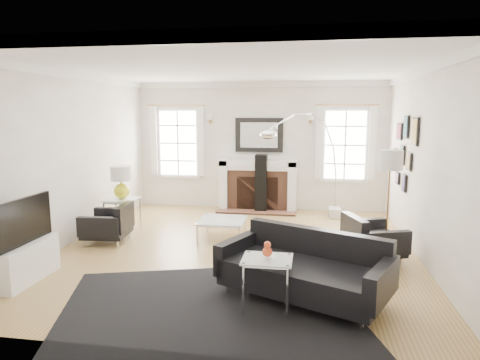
% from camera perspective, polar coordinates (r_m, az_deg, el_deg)
% --- Properties ---
extents(floor, '(6.00, 6.00, 0.00)m').
position_cam_1_polar(floor, '(6.85, -0.51, -9.22)').
color(floor, olive).
rests_on(floor, ground).
extents(back_wall, '(5.50, 0.04, 2.80)m').
position_cam_1_polar(back_wall, '(9.50, 2.58, 4.52)').
color(back_wall, white).
rests_on(back_wall, floor).
extents(front_wall, '(5.50, 0.04, 2.80)m').
position_cam_1_polar(front_wall, '(3.66, -8.61, -2.78)').
color(front_wall, white).
rests_on(front_wall, floor).
extents(left_wall, '(0.04, 6.00, 2.80)m').
position_cam_1_polar(left_wall, '(7.52, -21.67, 2.71)').
color(left_wall, white).
rests_on(left_wall, floor).
extents(right_wall, '(0.04, 6.00, 2.80)m').
position_cam_1_polar(right_wall, '(6.66, 23.50, 1.86)').
color(right_wall, white).
rests_on(right_wall, floor).
extents(ceiling, '(5.50, 6.00, 0.02)m').
position_cam_1_polar(ceiling, '(6.54, -0.55, 14.78)').
color(ceiling, white).
rests_on(ceiling, back_wall).
extents(crown_molding, '(5.50, 6.00, 0.12)m').
position_cam_1_polar(crown_molding, '(6.53, -0.55, 14.26)').
color(crown_molding, white).
rests_on(crown_molding, back_wall).
extents(fireplace, '(1.70, 0.69, 1.11)m').
position_cam_1_polar(fireplace, '(9.40, 2.39, -0.80)').
color(fireplace, white).
rests_on(fireplace, floor).
extents(mantel_mirror, '(1.05, 0.07, 0.75)m').
position_cam_1_polar(mantel_mirror, '(9.44, 2.56, 6.01)').
color(mantel_mirror, black).
rests_on(mantel_mirror, back_wall).
extents(window_left, '(1.24, 0.15, 1.62)m').
position_cam_1_polar(window_left, '(9.84, -8.25, 4.93)').
color(window_left, white).
rests_on(window_left, back_wall).
extents(window_right, '(1.24, 0.15, 1.62)m').
position_cam_1_polar(window_right, '(9.41, 13.84, 4.58)').
color(window_right, white).
rests_on(window_right, back_wall).
extents(gallery_wall, '(0.04, 1.73, 1.29)m').
position_cam_1_polar(gallery_wall, '(7.89, 21.07, 3.98)').
color(gallery_wall, black).
rests_on(gallery_wall, right_wall).
extents(tv_unit, '(0.35, 1.00, 1.09)m').
position_cam_1_polar(tv_unit, '(6.18, -26.78, -9.07)').
color(tv_unit, white).
rests_on(tv_unit, floor).
extents(area_rug, '(3.78, 3.43, 0.01)m').
position_cam_1_polar(area_rug, '(4.85, -4.26, -17.16)').
color(area_rug, black).
rests_on(area_rug, floor).
extents(sofa, '(2.11, 1.59, 0.63)m').
position_cam_1_polar(sofa, '(5.11, 8.70, -11.75)').
color(sofa, black).
rests_on(sofa, floor).
extents(armchair_left, '(0.77, 0.84, 0.53)m').
position_cam_1_polar(armchair_left, '(7.48, -16.96, -5.70)').
color(armchair_left, black).
rests_on(armchair_left, floor).
extents(armchair_right, '(0.94, 1.00, 0.55)m').
position_cam_1_polar(armchair_right, '(6.58, 17.00, -7.60)').
color(armchair_right, black).
rests_on(armchair_right, floor).
extents(coffee_table, '(0.77, 0.77, 0.34)m').
position_cam_1_polar(coffee_table, '(7.30, -2.38, -5.52)').
color(coffee_table, silver).
rests_on(coffee_table, floor).
extents(side_table_left, '(0.55, 0.55, 0.61)m').
position_cam_1_polar(side_table_left, '(7.99, -15.43, -3.19)').
color(side_table_left, silver).
rests_on(side_table_left, floor).
extents(nesting_table, '(0.54, 0.45, 0.59)m').
position_cam_1_polar(nesting_table, '(4.72, 3.64, -11.77)').
color(nesting_table, silver).
rests_on(nesting_table, floor).
extents(gourd_lamp, '(0.37, 0.37, 0.59)m').
position_cam_1_polar(gourd_lamp, '(7.91, -15.56, -0.01)').
color(gourd_lamp, yellow).
rests_on(gourd_lamp, side_table_left).
extents(orange_vase, '(0.11, 0.11, 0.17)m').
position_cam_1_polar(orange_vase, '(4.64, 3.67, -9.28)').
color(orange_vase, '#DB441C').
rests_on(orange_vase, nesting_table).
extents(arc_floor_lamp, '(1.56, 1.45, 2.22)m').
position_cam_1_polar(arc_floor_lamp, '(8.34, 8.52, 2.41)').
color(arc_floor_lamp, white).
rests_on(arc_floor_lamp, floor).
extents(stick_floor_lamp, '(0.33, 0.33, 1.64)m').
position_cam_1_polar(stick_floor_lamp, '(6.18, 19.38, 1.77)').
color(stick_floor_lamp, '#A8703A').
rests_on(stick_floor_lamp, floor).
extents(speaker_tower, '(0.25, 0.25, 1.25)m').
position_cam_1_polar(speaker_tower, '(9.24, 2.83, -0.45)').
color(speaker_tower, black).
rests_on(speaker_tower, floor).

